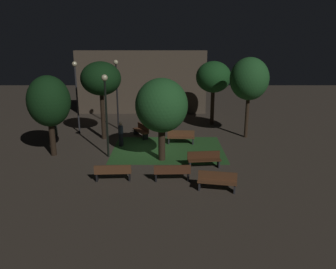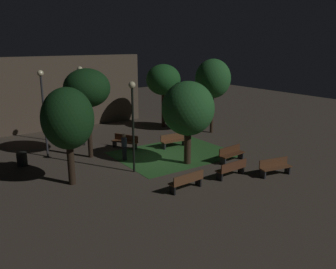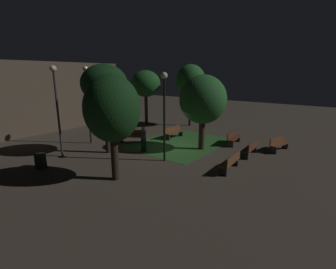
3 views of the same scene
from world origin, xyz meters
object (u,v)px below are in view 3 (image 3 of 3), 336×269
at_px(lamp_post_plaza_east, 56,97).
at_px(lamp_post_near_wall, 164,103).
at_px(tree_tall_center, 112,109).
at_px(bench_corner, 133,136).
at_px(lamp_post_path_center, 87,93).
at_px(tree_right_canopy, 203,100).
at_px(trash_bin, 41,161).
at_px(bench_by_lamp, 231,162).
at_px(bench_back_row, 174,132).
at_px(bench_front_left, 251,148).
at_px(tree_lawn_side, 104,84).
at_px(tree_back_right, 146,84).
at_px(tree_back_left, 191,81).
at_px(bench_near_trees, 279,143).
at_px(bench_path_side, 233,137).
at_px(pedestrian, 143,139).

xyz_separation_m(lamp_post_plaza_east, lamp_post_near_wall, (3.06, -5.30, -0.21)).
height_order(tree_tall_center, lamp_post_plaza_east, lamp_post_plaza_east).
xyz_separation_m(bench_corner, lamp_post_path_center, (-1.97, 2.17, 3.02)).
bearing_deg(lamp_post_plaza_east, tree_right_canopy, -43.03).
bearing_deg(trash_bin, tree_tall_center, -71.77).
height_order(bench_by_lamp, bench_back_row, same).
height_order(bench_front_left, tree_lawn_side, tree_lawn_side).
height_order(tree_tall_center, tree_lawn_side, tree_lawn_side).
xyz_separation_m(lamp_post_path_center, trash_bin, (-4.43, -1.87, -3.13)).
bearing_deg(tree_back_right, tree_back_left, -62.39).
distance_m(tree_back_right, trash_bin, 12.80).
relative_size(bench_near_trees, bench_path_side, 1.01).
height_order(tree_right_canopy, lamp_post_plaza_east, lamp_post_plaza_east).
distance_m(tree_tall_center, tree_back_right, 12.93).
relative_size(bench_back_row, trash_bin, 2.44).
relative_size(tree_back_left, lamp_post_path_center, 1.06).
bearing_deg(bench_front_left, bench_near_trees, -27.20).
bearing_deg(tree_tall_center, lamp_post_plaza_east, 86.84).
xyz_separation_m(tree_lawn_side, tree_back_left, (10.03, 0.38, -0.05)).
relative_size(tree_right_canopy, trash_bin, 6.33).
bearing_deg(tree_right_canopy, tree_back_left, 38.13).
relative_size(tree_tall_center, tree_back_left, 0.86).
height_order(bench_corner, pedestrian, pedestrian).
bearing_deg(lamp_post_near_wall, bench_path_side, -17.36).
bearing_deg(bench_front_left, trash_bin, 136.59).
distance_m(bench_near_trees, lamp_post_path_center, 12.92).
bearing_deg(bench_by_lamp, tree_right_canopy, 52.06).
distance_m(bench_near_trees, lamp_post_plaza_east, 13.66).
bearing_deg(bench_by_lamp, bench_back_row, 59.74).
distance_m(bench_path_side, tree_tall_center, 9.50).
xyz_separation_m(bench_path_side, trash_bin, (-10.25, 6.20, -0.11)).
bearing_deg(lamp_post_path_center, lamp_post_near_wall, -87.32).
bearing_deg(tree_lawn_side, trash_bin, 168.45).
bearing_deg(bench_back_row, bench_near_trees, -78.86).
bearing_deg(tree_back_right, lamp_post_near_wall, -132.44).
bearing_deg(lamp_post_plaza_east, tree_tall_center, -93.16).
relative_size(tree_lawn_side, lamp_post_near_wall, 1.10).
distance_m(bench_by_lamp, tree_tall_center, 6.32).
distance_m(tree_lawn_side, trash_bin, 5.42).
xyz_separation_m(bench_by_lamp, bench_back_row, (3.57, 6.12, 0.00)).
height_order(bench_path_side, tree_back_right, tree_back_right).
xyz_separation_m(tree_tall_center, tree_back_right, (10.48, 7.55, 0.54)).
distance_m(trash_bin, pedestrian, 5.78).
height_order(bench_corner, tree_right_canopy, tree_right_canopy).
xyz_separation_m(bench_by_lamp, tree_right_canopy, (2.35, 3.02, 2.71)).
bearing_deg(tree_tall_center, lamp_post_path_center, 63.40).
distance_m(tree_tall_center, tree_back_left, 13.03).
height_order(bench_near_trees, tree_back_left, tree_back_left).
bearing_deg(bench_by_lamp, tree_back_left, 42.82).
xyz_separation_m(tree_right_canopy, tree_back_left, (5.89, 4.62, 0.92)).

